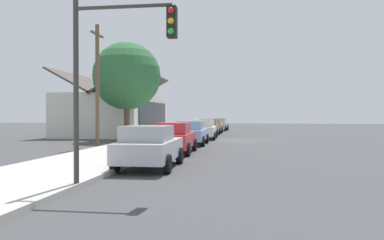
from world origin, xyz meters
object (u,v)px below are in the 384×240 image
at_px(car_cherry, 174,138).
at_px(car_seafoam, 219,124).
at_px(car_silver, 150,146).
at_px(car_ivory, 204,129).
at_px(car_olive, 209,127).
at_px(traffic_light_main, 114,57).
at_px(utility_pole_wooden, 97,83).
at_px(car_skyblue, 192,133).
at_px(car_coral, 214,125).
at_px(shade_tree, 127,76).
at_px(fire_hydrant_red, 197,130).

xyz_separation_m(car_cherry, car_seafoam, (29.12, -0.15, -0.00)).
bearing_deg(car_silver, car_seafoam, -1.24).
distance_m(car_ivory, car_olive, 5.76).
xyz_separation_m(car_cherry, car_ivory, (11.85, -0.19, 0.00)).
distance_m(traffic_light_main, utility_pole_wooden, 13.97).
relative_size(car_skyblue, car_seafoam, 1.07).
xyz_separation_m(car_coral, car_seafoam, (5.77, -0.18, -0.00)).
distance_m(car_skyblue, utility_pole_wooden, 6.84).
xyz_separation_m(car_seafoam, utility_pole_wooden, (-26.09, 5.52, 3.11)).
relative_size(car_seafoam, traffic_light_main, 0.85).
distance_m(car_silver, car_coral, 28.87).
bearing_deg(shade_tree, car_ivory, -62.34).
bearing_deg(utility_pole_wooden, traffic_light_main, -156.08).
relative_size(car_olive, traffic_light_main, 0.92).
height_order(car_skyblue, traffic_light_main, traffic_light_main).
bearing_deg(car_olive, car_silver, -179.72).
relative_size(car_ivory, utility_pole_wooden, 0.65).
xyz_separation_m(car_coral, shade_tree, (-14.43, 5.38, 4.14)).
distance_m(car_silver, car_cherry, 5.53).
height_order(car_silver, shade_tree, shade_tree).
relative_size(car_ivory, car_coral, 1.06).
distance_m(car_ivory, car_coral, 11.49).
bearing_deg(shade_tree, car_skyblue, -119.87).
bearing_deg(car_coral, car_ivory, 178.71).
distance_m(car_skyblue, car_ivory, 6.09).
bearing_deg(traffic_light_main, car_olive, 0.57).
distance_m(car_silver, utility_pole_wooden, 10.64).
xyz_separation_m(car_silver, fire_hydrant_red, (24.34, 1.51, -0.32)).
xyz_separation_m(car_coral, traffic_light_main, (-33.07, -0.32, 2.68)).
height_order(shade_tree, utility_pole_wooden, shade_tree).
bearing_deg(fire_hydrant_red, car_olive, -130.98).
relative_size(traffic_light_main, utility_pole_wooden, 0.69).
relative_size(shade_tree, fire_hydrant_red, 10.63).
relative_size(car_cherry, traffic_light_main, 0.89).
height_order(car_skyblue, utility_pole_wooden, utility_pole_wooden).
distance_m(car_seafoam, traffic_light_main, 38.94).
distance_m(car_coral, utility_pole_wooden, 21.23).
bearing_deg(car_skyblue, shade_tree, 58.99).
bearing_deg(car_cherry, car_olive, -1.70).
bearing_deg(car_skyblue, car_ivory, -2.23).
distance_m(car_ivory, traffic_light_main, 21.75).
bearing_deg(car_coral, shade_tree, 157.16).
bearing_deg(car_olive, car_skyblue, -179.75).
height_order(car_olive, shade_tree, shade_tree).
bearing_deg(utility_pole_wooden, car_cherry, -119.44).
distance_m(car_cherry, traffic_light_main, 10.10).
bearing_deg(car_cherry, utility_pole_wooden, 58.93).
relative_size(car_skyblue, car_coral, 1.03).
bearing_deg(car_coral, fire_hydrant_red, 161.13).
xyz_separation_m(car_silver, car_coral, (28.87, 0.17, 0.00)).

